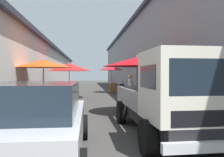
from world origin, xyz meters
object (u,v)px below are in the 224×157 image
at_px(fruit_stall_far_left, 70,70).
at_px(hatchback_car, 36,121).
at_px(fruit_stall_near_right, 136,68).
at_px(vendor_by_crates, 130,88).
at_px(parked_scooter, 124,91).
at_px(fruit_stall_mid_lane, 112,72).
at_px(fruit_stall_near_left, 43,71).
at_px(delivery_truck, 176,99).

xyz_separation_m(fruit_stall_far_left, hatchback_car, (-11.05, -0.21, -1.18)).
distance_m(fruit_stall_near_right, fruit_stall_far_left, 7.12).
distance_m(vendor_by_crates, parked_scooter, 3.95).
bearing_deg(fruit_stall_mid_lane, fruit_stall_near_left, 156.55).
bearing_deg(hatchback_car, fruit_stall_far_left, 1.11).
distance_m(fruit_stall_near_right, fruit_stall_near_left, 4.24).
distance_m(fruit_stall_mid_lane, vendor_by_crates, 8.50).
height_order(fruit_stall_near_right, vendor_by_crates, fruit_stall_near_right).
distance_m(fruit_stall_far_left, hatchback_car, 11.11).
height_order(fruit_stall_far_left, delivery_truck, fruit_stall_far_left).
bearing_deg(fruit_stall_mid_lane, fruit_stall_near_right, 179.05).
xyz_separation_m(vendor_by_crates, parked_scooter, (3.91, -0.29, -0.47)).
height_order(fruit_stall_near_left, parked_scooter, fruit_stall_near_left).
bearing_deg(hatchback_car, fruit_stall_mid_lane, -11.08).
distance_m(fruit_stall_mid_lane, hatchback_car, 16.05).
bearing_deg(vendor_by_crates, delivery_truck, 178.82).
height_order(fruit_stall_mid_lane, vendor_by_crates, fruit_stall_mid_lane).
relative_size(fruit_stall_near_left, vendor_by_crates, 1.62).
relative_size(fruit_stall_near_left, parked_scooter, 1.53).
bearing_deg(fruit_stall_far_left, fruit_stall_near_right, -154.13).
height_order(fruit_stall_near_right, fruit_stall_mid_lane, fruit_stall_mid_lane).
distance_m(delivery_truck, vendor_by_crates, 6.54).
bearing_deg(fruit_stall_near_right, delivery_truck, -178.64).
distance_m(delivery_truck, parked_scooter, 10.47).
relative_size(fruit_stall_near_right, hatchback_car, 0.70).
relative_size(fruit_stall_far_left, vendor_by_crates, 1.77).
relative_size(fruit_stall_far_left, hatchback_car, 0.72).
bearing_deg(parked_scooter, fruit_stall_near_left, 137.91).
bearing_deg(fruit_stall_mid_lane, vendor_by_crates, -179.70).
distance_m(hatchback_car, delivery_truck, 3.09).
height_order(fruit_stall_near_right, hatchback_car, fruit_stall_near_right).
height_order(fruit_stall_near_left, delivery_truck, fruit_stall_near_left).
distance_m(fruit_stall_near_right, delivery_truck, 4.00).
relative_size(hatchback_car, delivery_truck, 0.79).
xyz_separation_m(fruit_stall_near_right, vendor_by_crates, (2.62, -0.23, -0.93)).
bearing_deg(hatchback_car, fruit_stall_near_right, -31.95).
bearing_deg(vendor_by_crates, fruit_stall_near_left, 103.73).
relative_size(fruit_stall_mid_lane, fruit_stall_near_left, 0.95).
bearing_deg(fruit_stall_near_right, hatchback_car, 148.05).
distance_m(fruit_stall_near_left, vendor_by_crates, 4.35).
xyz_separation_m(fruit_stall_mid_lane, hatchback_car, (-15.71, 3.08, -1.08)).
distance_m(fruit_stall_mid_lane, fruit_stall_far_left, 5.71).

